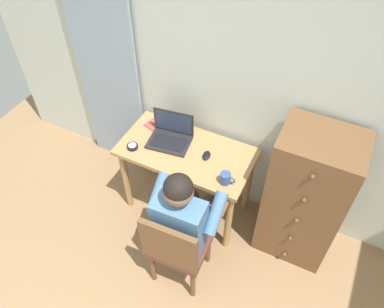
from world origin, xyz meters
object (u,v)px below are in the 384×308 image
(dresser, at_px, (305,197))
(laptop, at_px, (171,135))
(chair, at_px, (176,247))
(coffee_mug, at_px, (226,178))
(desk_clock, at_px, (132,146))
(desk, at_px, (186,161))
(person_seated, at_px, (186,213))
(notebook_pad, at_px, (159,126))
(computer_mouse, at_px, (207,155))

(dresser, bearing_deg, laptop, -179.16)
(chair, relative_size, coffee_mug, 7.20)
(coffee_mug, bearing_deg, desk_clock, 179.82)
(desk, xyz_separation_m, person_seated, (0.24, -0.49, 0.04))
(person_seated, bearing_deg, chair, -87.40)
(dresser, relative_size, coffee_mug, 10.32)
(laptop, relative_size, desk_clock, 4.12)
(desk_clock, bearing_deg, notebook_pad, 78.37)
(computer_mouse, distance_m, desk_clock, 0.60)
(dresser, distance_m, notebook_pad, 1.33)
(computer_mouse, xyz_separation_m, desk_clock, (-0.58, -0.17, -0.00))
(person_seated, distance_m, desk_clock, 0.73)
(laptop, height_order, desk_clock, laptop)
(notebook_pad, xyz_separation_m, coffee_mug, (0.75, -0.31, 0.04))
(computer_mouse, bearing_deg, chair, -93.94)
(person_seated, height_order, coffee_mug, person_seated)
(dresser, distance_m, laptop, 1.16)
(laptop, relative_size, notebook_pad, 1.77)
(chair, relative_size, person_seated, 0.73)
(chair, distance_m, computer_mouse, 0.74)
(chair, distance_m, laptop, 0.90)
(computer_mouse, bearing_deg, desk_clock, -173.72)
(notebook_pad, bearing_deg, desk_clock, -85.40)
(dresser, distance_m, chair, 1.05)
(desk_clock, xyz_separation_m, notebook_pad, (0.06, 0.31, -0.01))
(dresser, xyz_separation_m, desk_clock, (-1.38, -0.24, 0.14))
(chair, distance_m, notebook_pad, 1.05)
(desk, xyz_separation_m, desk_clock, (-0.40, -0.17, 0.14))
(dresser, bearing_deg, person_seated, -142.72)
(dresser, relative_size, laptop, 3.34)
(desk_clock, relative_size, notebook_pad, 0.43)
(notebook_pad, relative_size, coffee_mug, 1.75)
(desk, height_order, chair, chair)
(coffee_mug, bearing_deg, computer_mouse, 142.99)
(dresser, bearing_deg, desk_clock, -170.33)
(desk, xyz_separation_m, computer_mouse, (0.17, 0.01, 0.14))
(chair, xyz_separation_m, notebook_pad, (-0.59, 0.82, 0.28))
(dresser, height_order, computer_mouse, dresser)
(notebook_pad, bearing_deg, dresser, 12.95)
(desk, xyz_separation_m, chair, (0.25, -0.67, -0.14))
(person_seated, relative_size, desk_clock, 13.13)
(computer_mouse, bearing_deg, desk, 172.41)
(desk, relative_size, coffee_mug, 9.09)
(desk, distance_m, chair, 0.73)
(chair, bearing_deg, coffee_mug, 72.67)
(chair, bearing_deg, laptop, 120.24)
(desk, relative_size, desk_clock, 12.13)
(person_seated, distance_m, coffee_mug, 0.39)
(person_seated, distance_m, laptop, 0.70)
(person_seated, relative_size, notebook_pad, 5.63)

